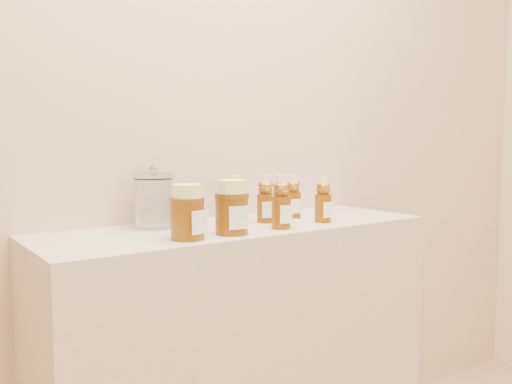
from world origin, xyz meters
TOP-DOWN VIEW (x-y plane):
  - wall_back at (0.00, 1.75)m, footprint 3.50×0.02m
  - display_table at (0.00, 1.55)m, footprint 1.20×0.40m
  - bear_bottle_back_left at (0.02, 1.61)m, footprint 0.07×0.07m
  - bear_bottle_back_mid at (0.10, 1.55)m, footprint 0.07×0.07m
  - bear_bottle_back_right at (0.23, 1.58)m, footprint 0.07×0.07m
  - bear_bottle_front_left at (0.06, 1.43)m, footprint 0.07×0.07m
  - bear_bottle_front_right at (0.24, 1.45)m, footprint 0.06×0.06m
  - honey_jar_left at (-0.24, 1.43)m, footprint 0.11×0.11m
  - honey_jar_back at (-0.13, 1.63)m, footprint 0.08×0.08m
  - honey_jar_front at (-0.10, 1.44)m, footprint 0.11×0.11m
  - glass_canister at (-0.23, 1.65)m, footprint 0.13×0.13m

SIDE VIEW (x-z plane):
  - display_table at x=0.00m, z-range 0.00..0.90m
  - honey_jar_back at x=-0.13m, z-range 0.90..1.02m
  - honey_jar_left at x=-0.24m, z-range 0.90..1.04m
  - honey_jar_front at x=-0.10m, z-range 0.90..1.05m
  - bear_bottle_back_right at x=0.23m, z-range 0.90..1.06m
  - bear_bottle_front_right at x=0.24m, z-range 0.90..1.06m
  - bear_bottle_back_mid at x=0.10m, z-range 0.90..1.07m
  - bear_bottle_back_left at x=0.02m, z-range 0.90..1.07m
  - glass_canister at x=-0.23m, z-range 0.90..1.07m
  - bear_bottle_front_left at x=0.06m, z-range 0.90..1.07m
  - wall_back at x=0.00m, z-range 0.00..2.70m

